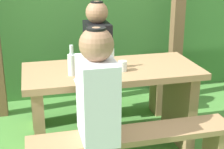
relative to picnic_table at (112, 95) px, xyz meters
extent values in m
plane|color=#488638|center=(0.00, 0.00, -0.50)|extent=(12.00, 12.00, 0.00)
cube|color=#3B7332|center=(0.00, 1.77, 0.53)|extent=(6.40, 1.06, 2.05)
cube|color=brown|center=(0.96, 0.92, 0.47)|extent=(0.12, 0.12, 1.93)
cube|color=#9E7A51|center=(0.00, 0.00, 0.21)|extent=(1.40, 0.64, 0.05)
cube|color=#9E7A51|center=(-0.60, 0.00, -0.16)|extent=(0.08, 0.54, 0.68)
cube|color=#9E7A51|center=(0.60, 0.00, -0.16)|extent=(0.08, 0.54, 0.68)
cube|color=#9E7A51|center=(0.00, -0.58, -0.05)|extent=(1.40, 0.24, 0.04)
cube|color=#9E7A51|center=(0.00, 0.58, -0.05)|extent=(1.40, 0.24, 0.04)
cube|color=#9E7A51|center=(-0.62, 0.58, -0.28)|extent=(0.07, 0.22, 0.43)
cube|color=#9E7A51|center=(0.62, 0.58, -0.28)|extent=(0.07, 0.22, 0.43)
cube|color=silver|center=(-0.24, -0.58, 0.23)|extent=(0.22, 0.34, 0.52)
sphere|color=#936B4C|center=(-0.24, -0.58, 0.59)|extent=(0.21, 0.21, 0.21)
cylinder|color=black|center=(-0.24, -0.58, 0.67)|extent=(0.12, 0.12, 0.02)
cylinder|color=silver|center=(-0.24, -0.44, 0.33)|extent=(0.25, 0.07, 0.15)
cube|color=black|center=(0.00, 0.58, 0.23)|extent=(0.22, 0.34, 0.52)
sphere|color=#936B4C|center=(0.00, 0.58, 0.59)|extent=(0.21, 0.21, 0.21)
cylinder|color=black|center=(0.00, 0.58, 0.67)|extent=(0.12, 0.12, 0.02)
cylinder|color=black|center=(0.00, 0.44, 0.33)|extent=(0.25, 0.07, 0.15)
cylinder|color=silver|center=(0.06, -0.09, 0.27)|extent=(0.07, 0.07, 0.08)
cylinder|color=silver|center=(-0.01, -0.01, 0.31)|extent=(0.06, 0.06, 0.16)
cylinder|color=silver|center=(-0.01, -0.01, 0.43)|extent=(0.03, 0.03, 0.07)
cylinder|color=silver|center=(-0.33, -0.09, 0.31)|extent=(0.06, 0.06, 0.16)
cylinder|color=silver|center=(-0.33, -0.09, 0.43)|extent=(0.03, 0.03, 0.07)
camera|label=1|loc=(-0.61, -2.49, 1.08)|focal=54.39mm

